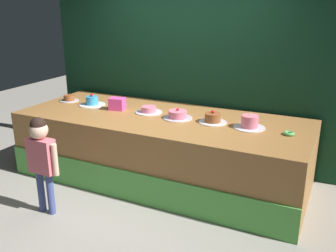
% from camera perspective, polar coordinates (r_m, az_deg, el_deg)
% --- Properties ---
extents(ground_plane, '(12.00, 12.00, 0.00)m').
position_cam_1_polar(ground_plane, '(4.36, -5.27, -11.48)').
color(ground_plane, gray).
extents(stage_platform, '(3.59, 1.42, 0.83)m').
position_cam_1_polar(stage_platform, '(4.72, -1.07, -3.38)').
color(stage_platform, '#9E6B38').
rests_on(stage_platform, ground_plane).
extents(curtain_backdrop, '(4.25, 0.08, 2.78)m').
position_cam_1_polar(curtain_backdrop, '(5.17, 2.97, 9.74)').
color(curtain_backdrop, '#113823').
rests_on(curtain_backdrop, ground_plane).
extents(child_figure, '(0.41, 0.19, 1.07)m').
position_cam_1_polar(child_figure, '(4.06, -18.85, -3.89)').
color(child_figure, '#3F4C8C').
rests_on(child_figure, ground_plane).
extents(pink_box, '(0.22, 0.18, 0.16)m').
position_cam_1_polar(pink_box, '(4.91, -7.80, 3.38)').
color(pink_box, '#ED48A5').
rests_on(pink_box, stage_platform).
extents(donut, '(0.12, 0.12, 0.04)m').
position_cam_1_polar(donut, '(4.14, 18.03, -1.08)').
color(donut, '#59B259').
rests_on(donut, stage_platform).
extents(cake_far_left, '(0.27, 0.27, 0.08)m').
position_cam_1_polar(cake_far_left, '(5.50, -14.89, 4.09)').
color(cake_far_left, silver).
rests_on(cake_far_left, stage_platform).
extents(cake_left, '(0.36, 0.36, 0.16)m').
position_cam_1_polar(cake_left, '(5.20, -11.54, 3.68)').
color(cake_left, white).
rests_on(cake_left, stage_platform).
extents(cake_center_left, '(0.34, 0.34, 0.08)m').
position_cam_1_polar(cake_center_left, '(4.75, -2.95, 2.45)').
color(cake_center_left, silver).
rests_on(cake_center_left, stage_platform).
extents(cake_center_right, '(0.36, 0.36, 0.13)m').
position_cam_1_polar(cake_center_right, '(4.50, 1.50, 1.71)').
color(cake_center_right, silver).
rests_on(cake_center_right, stage_platform).
extents(cake_right, '(0.33, 0.33, 0.15)m').
position_cam_1_polar(cake_right, '(4.37, 6.86, 1.16)').
color(cake_right, silver).
rests_on(cake_right, stage_platform).
extents(cake_far_right, '(0.35, 0.35, 0.20)m').
position_cam_1_polar(cake_far_right, '(4.24, 12.39, 0.53)').
color(cake_far_right, silver).
rests_on(cake_far_right, stage_platform).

